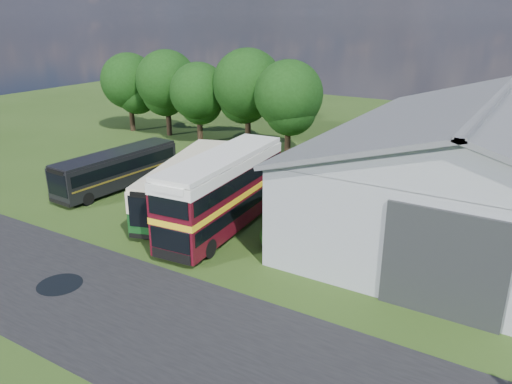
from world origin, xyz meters
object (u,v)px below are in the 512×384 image
Objects in this scene: storage_shed at (489,161)px; bus_dark_single at (117,169)px; bus_green_single at (188,183)px; bus_maroon_double at (223,193)px.

storage_shed reaches higher than bus_dark_single.
bus_green_single is (-17.55, -7.50, -2.38)m from storage_shed.
bus_green_single is at bearing 153.19° from bus_maroon_double.
bus_green_single is 4.43m from bus_maroon_double.
bus_maroon_double is at bearing -145.86° from storage_shed.
storage_shed reaches higher than bus_maroon_double.
bus_maroon_double is (-13.48, -9.14, -1.79)m from storage_shed.
storage_shed is 16.38m from bus_maroon_double.
bus_dark_single is (-11.25, 2.09, -0.86)m from bus_maroon_double.
bus_green_single is 7.19m from bus_dark_single.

